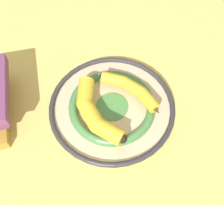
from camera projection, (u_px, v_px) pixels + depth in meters
name	position (u px, v px, depth m)	size (l,w,h in m)	color
ground_plane	(108.00, 119.00, 0.64)	(2.80, 2.80, 0.00)	#E5CC6B
decorative_bowl	(112.00, 107.00, 0.64)	(0.31, 0.31, 0.03)	beige
banana_a	(94.00, 111.00, 0.60)	(0.09, 0.21, 0.04)	yellow
banana_b	(132.00, 89.00, 0.63)	(0.08, 0.17, 0.03)	yellow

